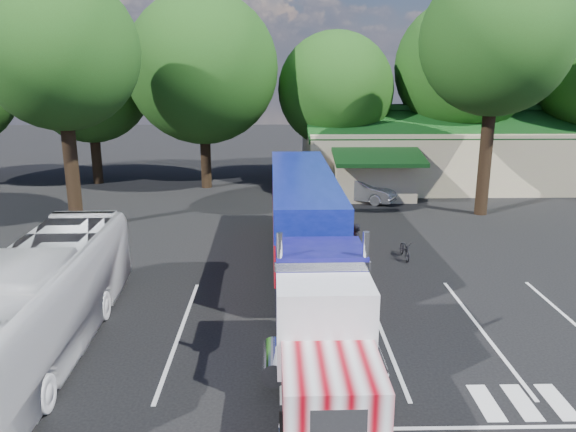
{
  "coord_description": "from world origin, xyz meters",
  "views": [
    {
      "loc": [
        -0.11,
        -22.25,
        8.13
      ],
      "look_at": [
        0.36,
        0.75,
        2.0
      ],
      "focal_mm": 35.0,
      "sensor_mm": 36.0,
      "label": 1
    }
  ],
  "objects_px": {
    "silver_sedan": "(359,190)",
    "bicycle": "(405,249)",
    "tour_bus": "(38,303)",
    "woman": "(357,246)",
    "semi_truck": "(306,228)"
  },
  "relations": [
    {
      "from": "silver_sedan",
      "to": "bicycle",
      "type": "bearing_deg",
      "value": -148.81
    },
    {
      "from": "tour_bus",
      "to": "silver_sedan",
      "type": "height_order",
      "value": "tour_bus"
    },
    {
      "from": "tour_bus",
      "to": "woman",
      "type": "bearing_deg",
      "value": 33.19
    },
    {
      "from": "semi_truck",
      "to": "silver_sedan",
      "type": "bearing_deg",
      "value": 73.26
    },
    {
      "from": "semi_truck",
      "to": "tour_bus",
      "type": "relative_size",
      "value": 1.73
    },
    {
      "from": "woman",
      "to": "tour_bus",
      "type": "bearing_deg",
      "value": 119.65
    },
    {
      "from": "semi_truck",
      "to": "woman",
      "type": "xyz_separation_m",
      "value": [
        2.21,
        1.97,
        -1.36
      ]
    },
    {
      "from": "silver_sedan",
      "to": "tour_bus",
      "type": "bearing_deg",
      "value": 176.11
    },
    {
      "from": "silver_sedan",
      "to": "woman",
      "type": "bearing_deg",
      "value": -160.13
    },
    {
      "from": "bicycle",
      "to": "silver_sedan",
      "type": "relative_size",
      "value": 0.35
    },
    {
      "from": "semi_truck",
      "to": "bicycle",
      "type": "xyz_separation_m",
      "value": [
        4.51,
        3.14,
        -1.9
      ]
    },
    {
      "from": "semi_truck",
      "to": "tour_bus",
      "type": "xyz_separation_m",
      "value": [
        -7.99,
        -5.05,
        -0.74
      ]
    },
    {
      "from": "tour_bus",
      "to": "semi_truck",
      "type": "bearing_deg",
      "value": 30.93
    },
    {
      "from": "semi_truck",
      "to": "bicycle",
      "type": "relative_size",
      "value": 12.24
    },
    {
      "from": "semi_truck",
      "to": "woman",
      "type": "distance_m",
      "value": 3.25
    }
  ]
}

